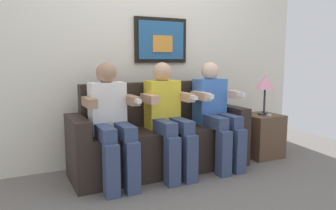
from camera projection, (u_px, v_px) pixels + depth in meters
name	position (u px, v px, depth m)	size (l,w,h in m)	color
ground_plane	(175.00, 179.00, 3.10)	(5.50, 5.50, 0.00)	#66605B
back_wall_assembly	(144.00, 45.00, 3.60)	(4.23, 0.10, 2.60)	silver
couch	(160.00, 140.00, 3.34)	(1.83, 0.58, 0.90)	#2D231E
person_on_left	(111.00, 119.00, 2.91)	(0.46, 0.56, 1.11)	white
person_in_middle	(168.00, 114.00, 3.16)	(0.46, 0.56, 1.11)	yellow
person_on_right	(216.00, 110.00, 3.40)	(0.46, 0.56, 1.11)	#3F72CC
side_table_right	(261.00, 135.00, 3.81)	(0.40, 0.40, 0.50)	brown
table_lamp	(265.00, 84.00, 3.72)	(0.22, 0.22, 0.46)	#333338
spare_remote_on_table	(266.00, 114.00, 3.73)	(0.04, 0.13, 0.02)	white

